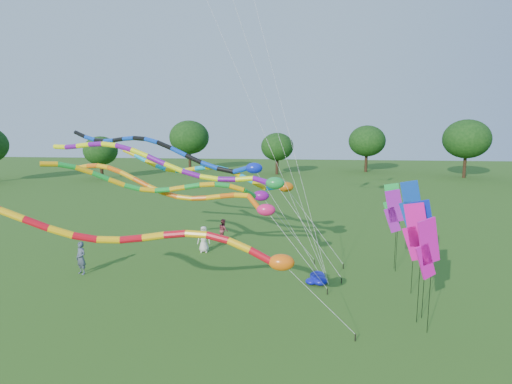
# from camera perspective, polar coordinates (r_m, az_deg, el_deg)

# --- Properties ---
(ground) EXTENTS (160.00, 160.00, 0.00)m
(ground) POSITION_cam_1_polar(r_m,az_deg,el_deg) (18.72, 2.49, -17.33)
(ground) COLOR #285616
(ground) RESTS_ON ground
(tree_ring) EXTENTS (120.25, 119.51, 9.57)m
(tree_ring) POSITION_cam_1_polar(r_m,az_deg,el_deg) (13.30, -7.51, -3.41)
(tree_ring) COLOR #382314
(tree_ring) RESTS_ON ground
(tube_kite_red) EXTENTS (15.16, 1.49, 6.14)m
(tube_kite_red) POSITION_cam_1_polar(r_m,az_deg,el_deg) (17.11, -12.38, -6.28)
(tube_kite_red) COLOR black
(tube_kite_red) RESTS_ON ground
(tube_kite_orange) EXTENTS (14.09, 3.57, 6.63)m
(tube_kite_orange) POSITION_cam_1_polar(r_m,az_deg,el_deg) (23.05, -8.53, -0.01)
(tube_kite_orange) COLOR black
(tube_kite_orange) RESTS_ON ground
(tube_kite_purple) EXTENTS (17.02, 3.30, 7.92)m
(tube_kite_purple) POSITION_cam_1_polar(r_m,az_deg,el_deg) (24.16, -9.78, 3.45)
(tube_kite_purple) COLOR black
(tube_kite_purple) RESTS_ON ground
(tube_kite_blue) EXTENTS (16.33, 5.71, 8.35)m
(tube_kite_blue) POSITION_cam_1_polar(r_m,az_deg,el_deg) (26.52, -10.80, 5.18)
(tube_kite_blue) COLOR black
(tube_kite_blue) RESTS_ON ground
(tube_kite_cyan) EXTENTS (13.72, 2.82, 7.17)m
(tube_kite_cyan) POSITION_cam_1_polar(r_m,az_deg,el_deg) (25.80, -4.57, 2.32)
(tube_kite_cyan) COLOR black
(tube_kite_cyan) RESTS_ON ground
(tube_kite_green) EXTENTS (13.37, 5.06, 7.07)m
(tube_kite_green) POSITION_cam_1_polar(r_m,az_deg,el_deg) (23.16, -9.18, 0.73)
(tube_kite_green) COLOR black
(tube_kite_green) RESTS_ON ground
(banner_pole_magenta_a) EXTENTS (1.09, 0.54, 5.19)m
(banner_pole_magenta_a) POSITION_cam_1_polar(r_m,az_deg,el_deg) (18.87, 20.55, -5.01)
(banner_pole_magenta_a) COLOR black
(banner_pole_magenta_a) RESTS_ON ground
(banner_pole_blue_b) EXTENTS (1.12, 0.47, 5.68)m
(banner_pole_blue_b) POSITION_cam_1_polar(r_m,az_deg,el_deg) (21.87, 19.94, -1.76)
(banner_pole_blue_b) COLOR black
(banner_pole_blue_b) RESTS_ON ground
(banner_pole_magenta_b) EXTENTS (1.09, 0.55, 4.79)m
(banner_pole_magenta_b) POSITION_cam_1_polar(r_m,az_deg,el_deg) (18.02, 21.91, -7.05)
(banner_pole_magenta_b) COLOR black
(banner_pole_magenta_b) RESTS_ON ground
(banner_pole_blue_a) EXTENTS (1.16, 0.21, 5.23)m
(banner_pole_blue_a) POSITION_cam_1_polar(r_m,az_deg,el_deg) (19.29, 21.17, -4.61)
(banner_pole_blue_a) COLOR black
(banner_pole_blue_a) RESTS_ON ground
(banner_pole_green) EXTENTS (1.11, 0.51, 5.02)m
(banner_pole_green) POSITION_cam_1_polar(r_m,az_deg,el_deg) (25.48, 17.80, -1.61)
(banner_pole_green) COLOR black
(banner_pole_green) RESTS_ON ground
(banner_pole_violet) EXTENTS (1.16, 0.15, 4.75)m
(banner_pole_violet) POSITION_cam_1_polar(r_m,az_deg,el_deg) (24.99, 17.92, -2.45)
(banner_pole_violet) COLOR black
(banner_pole_violet) RESTS_ON ground
(blue_nylon_heap) EXTENTS (1.44, 1.56, 0.46)m
(blue_nylon_heap) POSITION_cam_1_polar(r_m,az_deg,el_deg) (23.35, 7.59, -11.28)
(blue_nylon_heap) COLOR #0D12A9
(blue_nylon_heap) RESTS_ON ground
(person_a) EXTENTS (0.90, 0.65, 1.72)m
(person_a) POSITION_cam_1_polar(r_m,az_deg,el_deg) (28.14, -6.98, -6.26)
(person_a) COLOR silver
(person_a) RESTS_ON ground
(person_b) EXTENTS (0.80, 0.69, 1.84)m
(person_b) POSITION_cam_1_polar(r_m,az_deg,el_deg) (25.92, -22.30, -8.15)
(person_b) COLOR #474E63
(person_b) RESTS_ON ground
(person_c) EXTENTS (0.86, 0.96, 1.60)m
(person_c) POSITION_cam_1_polar(r_m,az_deg,el_deg) (30.54, -4.36, -5.08)
(person_c) COLOR #9A3843
(person_c) RESTS_ON ground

